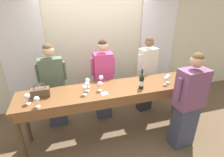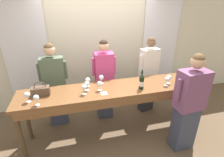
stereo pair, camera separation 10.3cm
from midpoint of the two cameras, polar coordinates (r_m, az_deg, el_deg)
name	(u,v)px [view 1 (the left image)]	position (r m, az deg, el deg)	size (l,w,h in m)	color
ground_plane	(113,133)	(3.58, -0.55, -17.41)	(18.00, 18.00, 0.00)	brown
wall_back	(96,46)	(4.08, -5.88, 10.42)	(12.00, 0.06, 2.80)	beige
curtain_panel_left	(24,55)	(4.05, -27.46, 6.79)	(0.89, 0.03, 2.69)	white
curtain_panel_right	(157,45)	(4.56, 13.81, 10.65)	(0.89, 0.03, 2.69)	white
tasting_bar	(113,94)	(3.03, -0.50, -4.98)	(3.18, 0.65, 1.00)	brown
wine_bottle	(142,81)	(2.97, 8.64, -0.93)	(0.08, 0.08, 0.34)	black
handbag	(40,92)	(2.96, -23.27, -4.11)	(0.27, 0.13, 0.24)	brown
wine_glass_front_left	(166,79)	(3.19, 16.45, -0.03)	(0.08, 0.08, 0.17)	white
wine_glass_front_mid	(27,97)	(2.82, -26.99, -5.29)	(0.08, 0.08, 0.17)	white
wine_glass_front_right	(168,77)	(3.28, 17.02, 0.60)	(0.08, 0.08, 0.17)	white
wine_glass_center_left	(101,78)	(3.10, -4.55, 0.24)	(0.08, 0.08, 0.17)	white
wine_glass_center_mid	(37,99)	(2.69, -24.41, -6.24)	(0.08, 0.08, 0.17)	white
wine_glass_center_right	(88,81)	(3.02, -8.94, -0.70)	(0.08, 0.08, 0.17)	white
wine_glass_back_left	(87,84)	(2.90, -9.14, -1.92)	(0.08, 0.08, 0.17)	white
wine_glass_back_mid	(100,84)	(2.88, -5.00, -1.86)	(0.08, 0.08, 0.17)	white
wine_glass_back_right	(84,88)	(2.79, -10.02, -3.06)	(0.08, 0.08, 0.17)	white
napkin	(105,94)	(2.83, -3.49, -4.92)	(0.11, 0.11, 0.00)	white
guest_olive_jacket	(54,86)	(3.53, -19.30, -2.47)	(0.53, 0.26, 1.70)	#383D51
guest_pink_top	(103,80)	(3.59, -3.68, -0.65)	(0.48, 0.29, 1.71)	#383D51
guest_cream_sweater	(146,75)	(3.89, 10.45, 1.20)	(0.49, 0.29, 1.70)	#28282D
host_pouring	(188,103)	(3.09, 22.75, -7.47)	(0.56, 0.31, 1.71)	#383D51
potted_plant	(177,83)	(5.00, 19.80, -1.38)	(0.28, 0.28, 0.60)	#935B3D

